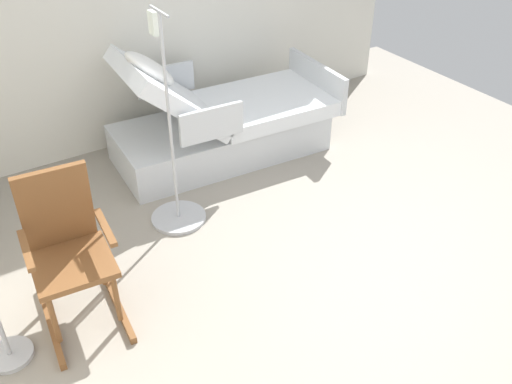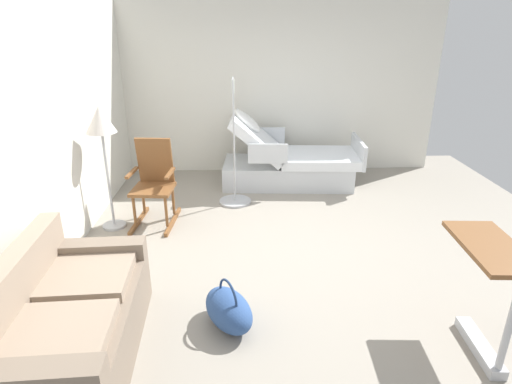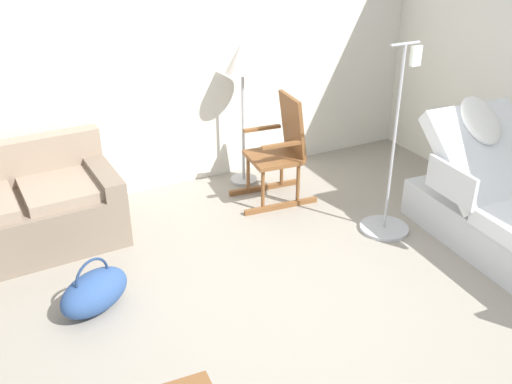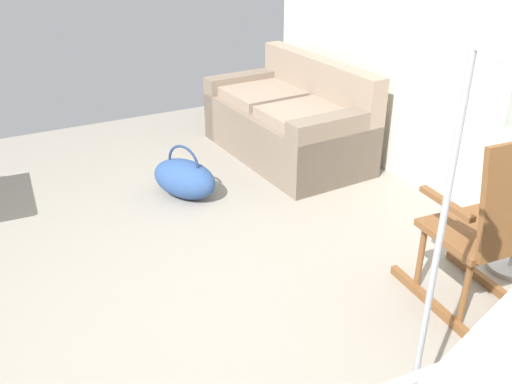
{
  "view_description": "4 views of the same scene",
  "coord_description": "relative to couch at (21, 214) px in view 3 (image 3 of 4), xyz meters",
  "views": [
    {
      "loc": [
        -2.19,
        2.16,
        2.79
      ],
      "look_at": [
        0.23,
        0.62,
        0.82
      ],
      "focal_mm": 39.95,
      "sensor_mm": 36.0,
      "label": 1
    },
    {
      "loc": [
        -4.2,
        0.64,
        2.32
      ],
      "look_at": [
        -0.16,
        0.48,
        0.71
      ],
      "focal_mm": 29.69,
      "sensor_mm": 36.0,
      "label": 2
    },
    {
      "loc": [
        -1.82,
        -2.79,
        2.69
      ],
      "look_at": [
        -0.18,
        0.46,
        0.83
      ],
      "focal_mm": 40.5,
      "sensor_mm": 36.0,
      "label": 3
    },
    {
      "loc": [
        2.37,
        -0.58,
        2.03
      ],
      "look_at": [
        -0.0,
        0.67,
        0.66
      ],
      "focal_mm": 39.1,
      "sensor_mm": 36.0,
      "label": 4
    }
  ],
  "objects": [
    {
      "name": "rocking_chair",
      "position": [
        2.38,
        -0.2,
        0.2
      ],
      "size": [
        0.8,
        0.54,
        1.05
      ],
      "color": "brown",
      "rests_on": "ground"
    },
    {
      "name": "couch",
      "position": [
        0.0,
        0.0,
        0.0
      ],
      "size": [
        1.64,
        0.92,
        0.85
      ],
      "color": "#7D6C5C",
      "rests_on": "ground"
    },
    {
      "name": "back_wall",
      "position": [
        1.68,
        0.62,
        1.04
      ],
      "size": [
        5.54,
        0.1,
        2.7
      ],
      "primitive_type": "cube",
      "color": "silver",
      "rests_on": "ground"
    },
    {
      "name": "ground_plane",
      "position": [
        1.68,
        -1.9,
        -0.31
      ],
      "size": [
        6.68,
        6.68,
        0.0
      ],
      "primitive_type": "plane",
      "color": "gray"
    },
    {
      "name": "duffel_bag",
      "position": [
        0.34,
        -1.14,
        -0.15
      ],
      "size": [
        0.64,
        0.55,
        0.43
      ],
      "color": "#2D4C84",
      "rests_on": "ground"
    },
    {
      "name": "floor_lamp",
      "position": [
        2.23,
        0.3,
        0.92
      ],
      "size": [
        0.34,
        0.34,
        1.48
      ],
      "color": "#B2B5BA",
      "rests_on": "ground"
    },
    {
      "name": "iv_pole",
      "position": [
        2.94,
        -1.18,
        -0.06
      ],
      "size": [
        0.44,
        0.44,
        1.69
      ],
      "color": "#B2B5BA",
      "rests_on": "ground"
    }
  ]
}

